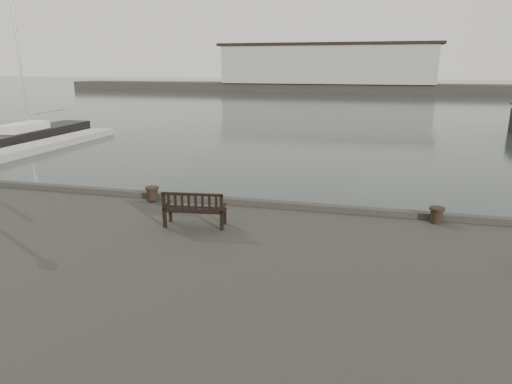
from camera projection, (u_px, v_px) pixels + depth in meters
ground at (267, 250)px, 14.97m from camera, size 400.00×400.00×0.00m
breakwater at (341, 73)px, 100.74m from camera, size 140.00×9.50×12.20m
bench at (195, 215)px, 12.54m from camera, size 1.75×0.78×0.97m
bollard_left at (152, 194)px, 14.91m from camera, size 0.45×0.45×0.47m
bollard_right at (437, 215)px, 12.82m from camera, size 0.51×0.51×0.45m
yacht_b at (35, 135)px, 37.76m from camera, size 3.30×12.53×16.07m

